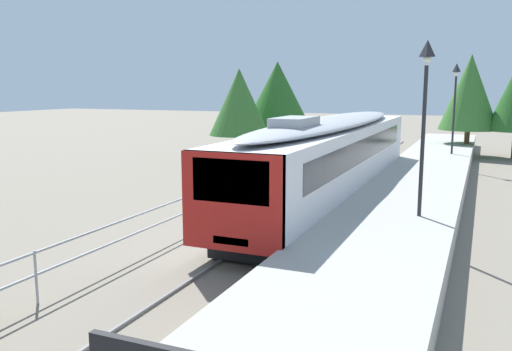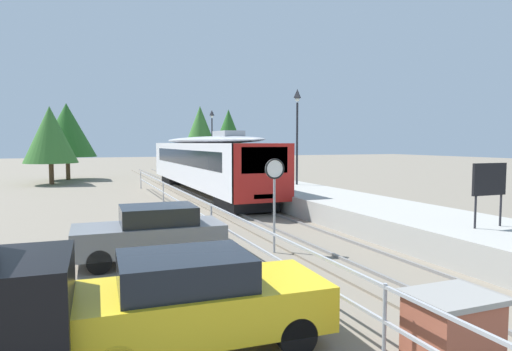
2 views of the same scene
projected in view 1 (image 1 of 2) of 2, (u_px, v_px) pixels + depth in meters
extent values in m
plane|color=slate|center=(237.00, 212.00, 21.12)|extent=(160.00, 160.00, 0.00)
cube|color=slate|center=(309.00, 218.00, 19.95)|extent=(3.20, 60.00, 0.06)
cube|color=slate|center=(291.00, 215.00, 20.22)|extent=(0.08, 60.00, 0.08)
cube|color=slate|center=(328.00, 218.00, 19.66)|extent=(0.08, 60.00, 0.08)
cube|color=silver|center=(332.00, 157.00, 22.47)|extent=(2.80, 19.70, 2.55)
cube|color=red|center=(232.00, 202.00, 13.62)|extent=(2.80, 0.24, 2.55)
cube|color=black|center=(231.00, 181.00, 13.45)|extent=(2.13, 0.08, 1.12)
cube|color=black|center=(333.00, 147.00, 22.40)|extent=(2.82, 16.55, 0.92)
ellipsoid|color=#9EA0A5|center=(333.00, 122.00, 22.23)|extent=(2.69, 18.91, 0.44)
cube|color=#9EA0A5|center=(295.00, 123.00, 17.71)|extent=(1.10, 2.20, 0.36)
cube|color=#EAE5C6|center=(231.00, 241.00, 13.71)|extent=(1.00, 0.10, 0.20)
cube|color=black|center=(266.00, 238.00, 15.96)|extent=(2.24, 3.20, 0.55)
cube|color=black|center=(367.00, 169.00, 29.48)|extent=(2.24, 3.20, 0.55)
cube|color=#A8A59E|center=(399.00, 215.00, 18.63)|extent=(3.90, 60.00, 0.90)
cylinder|color=#232328|center=(423.00, 142.00, 16.30)|extent=(0.12, 0.12, 4.60)
pyramid|color=#232328|center=(427.00, 48.00, 15.84)|extent=(0.34, 0.34, 0.50)
sphere|color=silver|center=(427.00, 59.00, 15.90)|extent=(0.24, 0.24, 0.24)
cylinder|color=#232328|center=(454.00, 116.00, 31.85)|extent=(0.12, 0.12, 4.60)
pyramid|color=#232328|center=(457.00, 68.00, 31.40)|extent=(0.34, 0.34, 0.50)
sphere|color=silver|center=(456.00, 73.00, 31.45)|extent=(0.24, 0.24, 0.24)
cube|color=#9EA0A5|center=(34.00, 253.00, 11.96)|extent=(0.05, 36.00, 0.05)
cube|color=#9EA0A5|center=(36.00, 275.00, 12.04)|extent=(0.05, 36.00, 0.05)
cylinder|color=#9EA0A5|center=(36.00, 277.00, 12.05)|extent=(0.06, 0.06, 1.25)
cylinder|color=#9EA0A5|center=(218.00, 201.00, 20.22)|extent=(0.06, 0.06, 1.25)
cylinder|color=#9EA0A5|center=(295.00, 168.00, 28.40)|extent=(0.06, 0.06, 1.25)
cylinder|color=brown|center=(277.00, 140.00, 39.59)|extent=(0.36, 0.36, 2.03)
cone|color=#286023|center=(277.00, 94.00, 39.04)|extent=(4.91, 4.91, 4.69)
cylinder|color=brown|center=(240.00, 147.00, 36.23)|extent=(0.36, 0.36, 1.68)
cone|color=#38702D|center=(239.00, 102.00, 35.73)|extent=(4.07, 4.07, 4.44)
cylinder|color=brown|center=(467.00, 143.00, 38.05)|extent=(0.36, 0.36, 1.89)
cone|color=#38702D|center=(470.00, 92.00, 37.46)|extent=(4.08, 4.08, 5.26)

